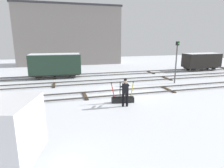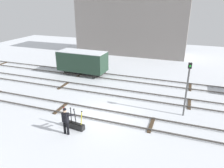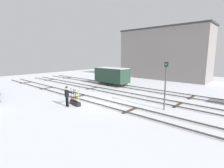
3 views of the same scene
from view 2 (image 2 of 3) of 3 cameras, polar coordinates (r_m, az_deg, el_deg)
The scene contains 9 objects.
ground_plane at distance 15.66m, azimuth -2.44°, elevation -8.63°, with size 60.00×60.00×0.00m, color silver.
track_main_line at distance 15.61m, azimuth -2.44°, elevation -8.29°, with size 44.00×1.94×0.18m.
track_siding_near at distance 19.08m, azimuth 2.25°, elevation -2.42°, with size 44.00×1.94×0.18m.
track_siding_far at distance 22.48m, azimuth 5.21°, elevation 1.31°, with size 44.00×1.94×0.18m.
switch_lever_frame at distance 14.47m, azimuth -10.15°, elevation -10.61°, with size 1.60×0.57×1.45m.
rail_worker at distance 13.56m, azimuth -12.28°, elevation -9.18°, with size 0.61×0.75×1.84m.
signal_post at distance 15.60m, azimuth 19.53°, elevation -0.16°, with size 0.24×0.32×3.98m.
apartment_building at distance 33.69m, azimuth 5.29°, elevation 16.22°, with size 16.79×5.28×9.51m.
freight_car_near_switch at distance 24.03m, azimuth -7.95°, elevation 5.99°, with size 5.43×2.42×2.63m.
Camera 2 is at (5.20, -12.49, 7.89)m, focal length 34.15 mm.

